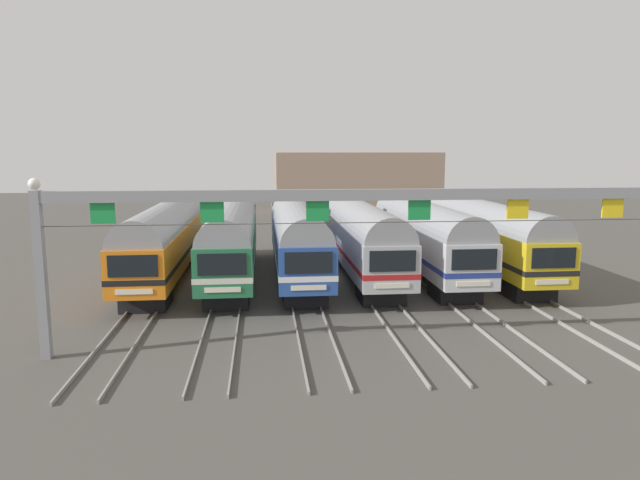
{
  "coord_description": "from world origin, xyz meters",
  "views": [
    {
      "loc": [
        -4.2,
        -35.83,
        7.95
      ],
      "look_at": [
        -0.75,
        -1.66,
        2.64
      ],
      "focal_mm": 32.35,
      "sensor_mm": 36.0,
      "label": 1
    }
  ],
  "objects_px": {
    "commuter_train_orange": "(165,238)",
    "catenary_gantry": "(369,218)",
    "commuter_train_green": "(232,236)",
    "commuter_train_blue": "(297,236)",
    "commuter_train_yellow": "(485,233)",
    "commuter_train_silver": "(423,234)",
    "commuter_train_stainless": "(361,235)"
  },
  "relations": [
    {
      "from": "commuter_train_stainless",
      "to": "commuter_train_silver",
      "type": "xyz_separation_m",
      "value": [
        4.08,
        -0.0,
        -0.0
      ]
    },
    {
      "from": "commuter_train_blue",
      "to": "commuter_train_stainless",
      "type": "height_order",
      "value": "same"
    },
    {
      "from": "commuter_train_orange",
      "to": "commuter_train_silver",
      "type": "height_order",
      "value": "same"
    },
    {
      "from": "catenary_gantry",
      "to": "commuter_train_yellow",
      "type": "bearing_deg",
      "value": 52.95
    },
    {
      "from": "commuter_train_orange",
      "to": "commuter_train_yellow",
      "type": "relative_size",
      "value": 1.0
    },
    {
      "from": "commuter_train_green",
      "to": "commuter_train_stainless",
      "type": "distance_m",
      "value": 8.15
    },
    {
      "from": "commuter_train_silver",
      "to": "commuter_train_yellow",
      "type": "height_order",
      "value": "commuter_train_yellow"
    },
    {
      "from": "commuter_train_blue",
      "to": "commuter_train_yellow",
      "type": "distance_m",
      "value": 12.23
    },
    {
      "from": "commuter_train_blue",
      "to": "commuter_train_yellow",
      "type": "bearing_deg",
      "value": 0.0
    },
    {
      "from": "commuter_train_orange",
      "to": "commuter_train_yellow",
      "type": "xyz_separation_m",
      "value": [
        20.38,
        0.0,
        0.0
      ]
    },
    {
      "from": "commuter_train_blue",
      "to": "commuter_train_orange",
      "type": "bearing_deg",
      "value": -179.97
    },
    {
      "from": "commuter_train_orange",
      "to": "commuter_train_green",
      "type": "relative_size",
      "value": 1.0
    },
    {
      "from": "commuter_train_yellow",
      "to": "commuter_train_green",
      "type": "bearing_deg",
      "value": 180.0
    },
    {
      "from": "commuter_train_silver",
      "to": "commuter_train_blue",
      "type": "bearing_deg",
      "value": 179.97
    },
    {
      "from": "commuter_train_orange",
      "to": "catenary_gantry",
      "type": "relative_size",
      "value": 0.7
    },
    {
      "from": "commuter_train_blue",
      "to": "commuter_train_stainless",
      "type": "xyz_separation_m",
      "value": [
        4.08,
        0.0,
        0.0
      ]
    },
    {
      "from": "commuter_train_yellow",
      "to": "catenary_gantry",
      "type": "relative_size",
      "value": 0.7
    },
    {
      "from": "commuter_train_stainless",
      "to": "commuter_train_silver",
      "type": "distance_m",
      "value": 4.08
    },
    {
      "from": "commuter_train_green",
      "to": "commuter_train_blue",
      "type": "height_order",
      "value": "same"
    },
    {
      "from": "commuter_train_green",
      "to": "catenary_gantry",
      "type": "distance_m",
      "value": 15.06
    },
    {
      "from": "commuter_train_stainless",
      "to": "catenary_gantry",
      "type": "distance_m",
      "value": 13.91
    },
    {
      "from": "commuter_train_green",
      "to": "catenary_gantry",
      "type": "relative_size",
      "value": 0.7
    },
    {
      "from": "commuter_train_silver",
      "to": "catenary_gantry",
      "type": "bearing_deg",
      "value": -114.37
    },
    {
      "from": "catenary_gantry",
      "to": "commuter_train_green",
      "type": "bearing_deg",
      "value": 114.37
    },
    {
      "from": "commuter_train_orange",
      "to": "commuter_train_green",
      "type": "bearing_deg",
      "value": 0.06
    },
    {
      "from": "commuter_train_silver",
      "to": "catenary_gantry",
      "type": "xyz_separation_m",
      "value": [
        -6.11,
        -13.49,
        2.66
      ]
    },
    {
      "from": "commuter_train_blue",
      "to": "commuter_train_silver",
      "type": "xyz_separation_m",
      "value": [
        8.15,
        -0.0,
        -0.0
      ]
    },
    {
      "from": "commuter_train_green",
      "to": "commuter_train_yellow",
      "type": "distance_m",
      "value": 16.3
    },
    {
      "from": "commuter_train_yellow",
      "to": "commuter_train_silver",
      "type": "bearing_deg",
      "value": -179.94
    },
    {
      "from": "commuter_train_stainless",
      "to": "commuter_train_orange",
      "type": "bearing_deg",
      "value": -179.98
    },
    {
      "from": "commuter_train_yellow",
      "to": "commuter_train_blue",
      "type": "bearing_deg",
      "value": 180.0
    },
    {
      "from": "commuter_train_blue",
      "to": "commuter_train_green",
      "type": "bearing_deg",
      "value": 180.0
    }
  ]
}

